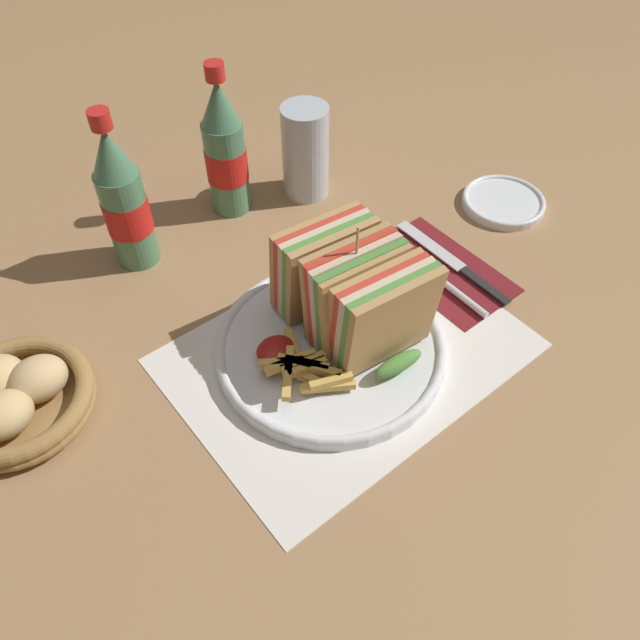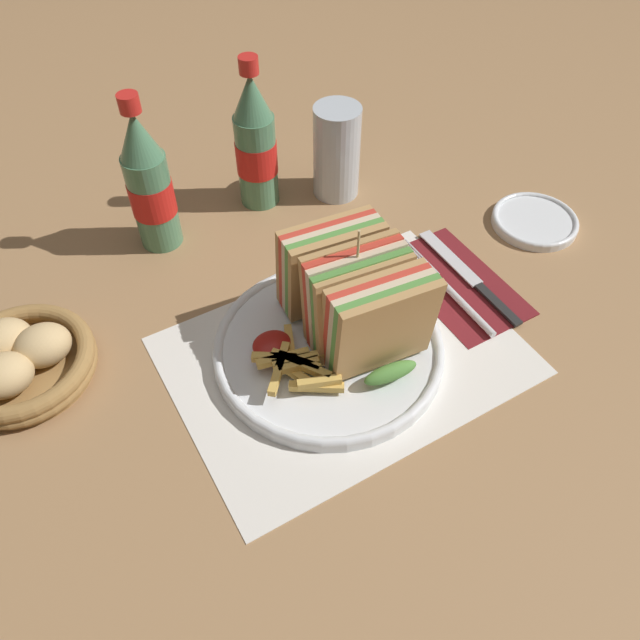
% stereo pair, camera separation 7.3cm
% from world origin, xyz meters
% --- Properties ---
extents(ground_plane, '(4.00, 4.00, 0.00)m').
position_xyz_m(ground_plane, '(0.00, 0.00, 0.00)').
color(ground_plane, '#9E754C').
extents(placemat, '(0.41, 0.30, 0.00)m').
position_xyz_m(placemat, '(0.00, 0.00, 0.00)').
color(placemat, silver).
rests_on(placemat, ground_plane).
extents(plate_main, '(0.28, 0.28, 0.02)m').
position_xyz_m(plate_main, '(-0.01, 0.01, 0.01)').
color(plate_main, white).
rests_on(plate_main, ground_plane).
extents(club_sandwich, '(0.13, 0.19, 0.16)m').
position_xyz_m(club_sandwich, '(0.02, 0.02, 0.08)').
color(club_sandwich, tan).
rests_on(club_sandwich, plate_main).
extents(fries_pile, '(0.08, 0.12, 0.02)m').
position_xyz_m(fries_pile, '(-0.07, -0.00, 0.03)').
color(fries_pile, gold).
rests_on(fries_pile, plate_main).
extents(ketchup_blob, '(0.05, 0.04, 0.02)m').
position_xyz_m(ketchup_blob, '(-0.08, 0.04, 0.03)').
color(ketchup_blob, maroon).
rests_on(ketchup_blob, plate_main).
extents(napkin, '(0.12, 0.19, 0.00)m').
position_xyz_m(napkin, '(0.19, 0.03, 0.00)').
color(napkin, maroon).
rests_on(napkin, ground_plane).
extents(fork, '(0.02, 0.20, 0.01)m').
position_xyz_m(fork, '(0.17, 0.01, 0.01)').
color(fork, silver).
rests_on(fork, napkin).
extents(knife, '(0.02, 0.20, 0.00)m').
position_xyz_m(knife, '(0.21, 0.03, 0.01)').
color(knife, black).
rests_on(knife, napkin).
extents(coke_bottle_near, '(0.06, 0.06, 0.22)m').
position_xyz_m(coke_bottle_near, '(-0.11, 0.31, 0.10)').
color(coke_bottle_near, '#4C7F5B').
rests_on(coke_bottle_near, ground_plane).
extents(coke_bottle_far, '(0.06, 0.06, 0.22)m').
position_xyz_m(coke_bottle_far, '(0.05, 0.32, 0.10)').
color(coke_bottle_far, '#4C7F5B').
rests_on(coke_bottle_far, ground_plane).
extents(glass_near, '(0.07, 0.07, 0.14)m').
position_xyz_m(glass_near, '(0.16, 0.28, 0.06)').
color(glass_near, silver).
rests_on(glass_near, ground_plane).
extents(bread_basket, '(0.17, 0.17, 0.06)m').
position_xyz_m(bread_basket, '(-0.34, 0.17, 0.02)').
color(bread_basket, olive).
rests_on(bread_basket, ground_plane).
extents(side_saucer, '(0.12, 0.12, 0.01)m').
position_xyz_m(side_saucer, '(0.37, 0.07, 0.01)').
color(side_saucer, white).
rests_on(side_saucer, ground_plane).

